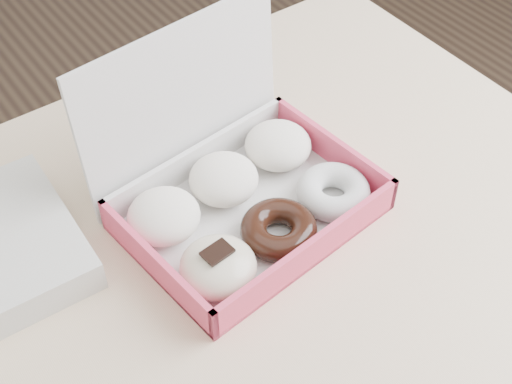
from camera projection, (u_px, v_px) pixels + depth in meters
table at (172, 350)px, 0.83m from camera, size 1.20×0.80×0.75m
donut_box at (239, 193)px, 0.85m from camera, size 0.31×0.27×0.21m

